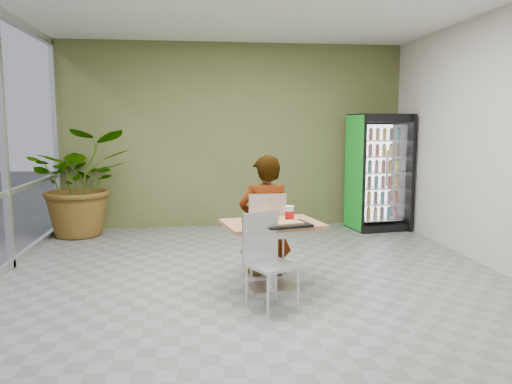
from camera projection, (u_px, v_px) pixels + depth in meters
ground at (259, 288)px, 5.51m from camera, size 7.00×7.00×0.00m
room_envelope at (259, 143)px, 5.30m from camera, size 6.00×7.00×3.20m
dining_table at (272, 241)px, 5.40m from camera, size 1.13×0.89×0.75m
chair_far at (266, 227)px, 5.94m from camera, size 0.45×0.45×1.00m
chair_near at (266, 253)px, 4.87m from camera, size 0.56×0.57×0.94m
seated_woman at (265, 227)px, 6.00m from camera, size 0.65×0.42×1.74m
pizza_plate at (272, 220)px, 5.39m from camera, size 0.30×0.26×0.03m
soda_cup at (289, 214)px, 5.36m from camera, size 0.10×0.10×0.18m
napkin_stack at (253, 226)px, 5.14m from camera, size 0.23×0.23×0.02m
cafeteria_tray at (286, 225)px, 5.18m from camera, size 0.54×0.45×0.03m
beverage_fridge at (379, 172)px, 8.54m from camera, size 0.99×0.80×1.97m
potted_plant at (81, 183)px, 8.06m from camera, size 1.84×1.69×1.73m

